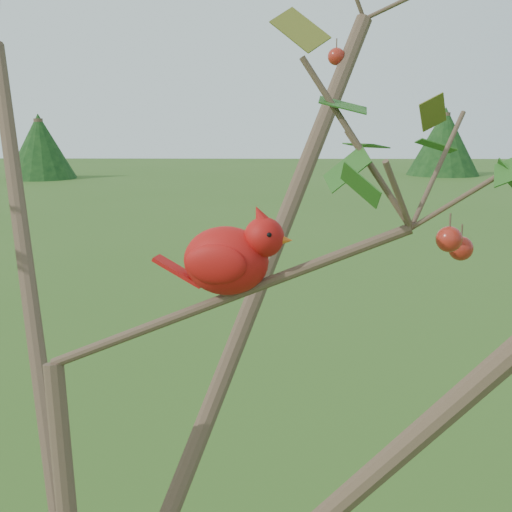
# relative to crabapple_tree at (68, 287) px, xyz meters

# --- Properties ---
(crabapple_tree) EXTENTS (2.35, 2.05, 2.95)m
(crabapple_tree) POSITION_rel_crabapple_tree_xyz_m (0.00, 0.00, 0.00)
(crabapple_tree) COLOR #453525
(crabapple_tree) RESTS_ON ground
(cardinal) EXTENTS (0.24, 0.13, 0.16)m
(cardinal) POSITION_rel_crabapple_tree_xyz_m (0.24, 0.10, 0.03)
(cardinal) COLOR red
(cardinal) RESTS_ON ground
(distant_trees) EXTENTS (37.27, 12.41, 3.11)m
(distant_trees) POSITION_rel_crabapple_tree_xyz_m (-3.86, 22.92, -0.70)
(distant_trees) COLOR #453525
(distant_trees) RESTS_ON ground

